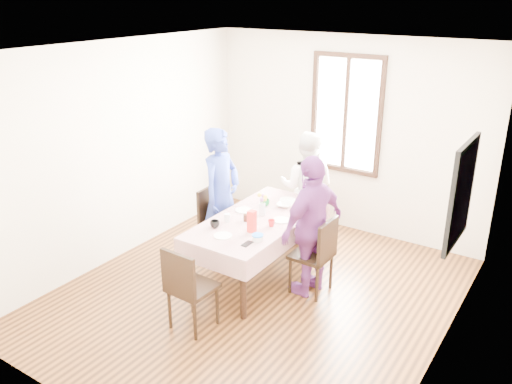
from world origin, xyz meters
TOP-DOWN VIEW (x-y plane):
  - ground at (0.00, 0.00)m, footprint 4.50×4.50m
  - back_wall at (0.00, 2.25)m, footprint 4.00×0.00m
  - right_wall at (2.00, 0.00)m, footprint 0.00×4.50m
  - window_frame at (0.00, 2.23)m, footprint 1.02×0.06m
  - window_pane at (0.00, 2.24)m, footprint 0.90×0.02m
  - art_poster at (1.98, 0.30)m, footprint 0.04×0.76m
  - dining_table at (-0.20, 0.36)m, footprint 0.81×1.75m
  - tablecloth at (-0.20, 0.36)m, footprint 0.93×1.87m
  - chair_left at (-0.88, 0.52)m, footprint 0.43×0.43m
  - chair_right at (0.47, 0.41)m, footprint 0.43×0.43m
  - chair_far at (-0.20, 1.56)m, footprint 0.44×0.44m
  - chair_near at (-0.20, -0.85)m, footprint 0.44×0.44m
  - person_left at (-0.86, 0.52)m, footprint 0.42×0.63m
  - person_far at (-0.20, 1.54)m, footprint 0.87×0.75m
  - person_right at (0.46, 0.41)m, footprint 0.58×1.01m
  - mug_black at (-0.46, -0.12)m, footprint 0.11×0.11m
  - mug_flag at (0.04, 0.25)m, footprint 0.10×0.10m
  - mug_green at (-0.33, 0.71)m, footprint 0.11×0.11m
  - serving_bowl at (-0.12, 0.81)m, footprint 0.22×0.22m
  - juice_carton at (-0.06, 0.01)m, footprint 0.08×0.08m
  - butter_tub at (0.11, -0.13)m, footprint 0.11×0.11m
  - jam_jar at (-0.27, 0.21)m, footprint 0.06×0.06m
  - drinking_glass at (-0.44, 0.08)m, footprint 0.07×0.07m
  - smartphone at (0.07, -0.27)m, footprint 0.07×0.14m
  - flower_vase at (-0.21, 0.45)m, footprint 0.07×0.07m
  - plate_left at (-0.47, 0.44)m, footprint 0.20×0.20m
  - plate_right at (0.06, 0.44)m, footprint 0.20×0.20m
  - plate_far at (-0.19, 1.01)m, footprint 0.20×0.20m
  - plate_near at (-0.26, -0.25)m, footprint 0.20×0.20m
  - butter_lid at (0.11, -0.13)m, footprint 0.12×0.12m
  - flower_bunch at (-0.21, 0.45)m, footprint 0.09×0.09m

SIDE VIEW (x-z plane):
  - ground at x=0.00m, z-range 0.00..0.00m
  - dining_table at x=-0.20m, z-range 0.00..0.75m
  - chair_left at x=-0.88m, z-range 0.00..0.91m
  - chair_right at x=0.47m, z-range 0.00..0.91m
  - chair_far at x=-0.20m, z-range 0.00..0.91m
  - chair_near at x=-0.20m, z-range 0.00..0.91m
  - tablecloth at x=-0.20m, z-range 0.75..0.76m
  - smartphone at x=0.07m, z-range 0.76..0.77m
  - plate_left at x=-0.47m, z-range 0.76..0.77m
  - plate_right at x=0.06m, z-range 0.76..0.77m
  - plate_far at x=-0.19m, z-range 0.76..0.77m
  - plate_near at x=-0.26m, z-range 0.76..0.77m
  - person_far at x=-0.20m, z-range 0.00..1.54m
  - serving_bowl at x=-0.12m, z-range 0.76..0.81m
  - butter_tub at x=0.11m, z-range 0.76..0.82m
  - mug_flag at x=0.04m, z-range 0.76..0.84m
  - jam_jar at x=-0.27m, z-range 0.76..0.84m
  - mug_black at x=-0.46m, z-range 0.76..0.84m
  - mug_green at x=-0.33m, z-range 0.76..0.85m
  - person_right at x=0.46m, z-range 0.00..1.62m
  - drinking_glass at x=-0.44m, z-range 0.76..0.86m
  - butter_lid at x=0.11m, z-range 0.82..0.83m
  - flower_vase at x=-0.21m, z-range 0.76..0.91m
  - person_left at x=-0.86m, z-range 0.00..1.70m
  - juice_carton at x=-0.06m, z-range 0.76..1.01m
  - flower_bunch at x=-0.21m, z-range 0.91..1.01m
  - back_wall at x=0.00m, z-range -0.65..3.35m
  - right_wall at x=2.00m, z-range -0.90..3.60m
  - art_poster at x=1.98m, z-range 1.07..2.03m
  - window_frame at x=0.00m, z-range 0.84..2.46m
  - window_pane at x=0.00m, z-range 0.90..2.40m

